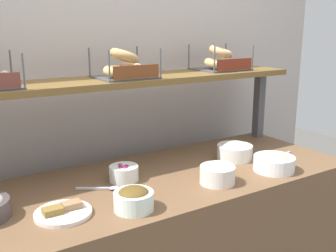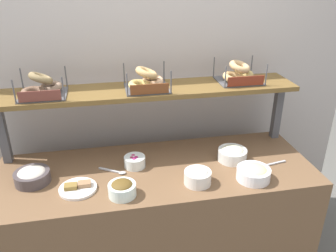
% 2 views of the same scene
% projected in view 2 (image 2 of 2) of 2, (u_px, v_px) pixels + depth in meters
% --- Properties ---
extents(back_wall, '(3.13, 0.06, 2.40)m').
position_uv_depth(back_wall, '(143.00, 86.00, 2.45)').
color(back_wall, '#B6ACA6').
rests_on(back_wall, ground_plane).
extents(deli_counter, '(1.93, 0.70, 0.85)m').
position_uv_depth(deli_counter, '(157.00, 224.00, 2.29)').
color(deli_counter, brown).
rests_on(deli_counter, ground_plane).
extents(shelf_riser_left, '(0.05, 0.05, 0.40)m').
position_uv_depth(shelf_riser_left, '(3.00, 133.00, 2.11)').
color(shelf_riser_left, '#4C4C51').
rests_on(shelf_riser_left, deli_counter).
extents(shelf_riser_right, '(0.05, 0.05, 0.40)m').
position_uv_depth(shelf_riser_right, '(277.00, 111.00, 2.42)').
color(shelf_riser_right, '#4C4C51').
rests_on(shelf_riser_right, deli_counter).
extents(upper_shelf, '(1.89, 0.32, 0.03)m').
position_uv_depth(upper_shelf, '(149.00, 90.00, 2.18)').
color(upper_shelf, brown).
rests_on(upper_shelf, shelf_riser_left).
extents(bowl_scallion_spread, '(0.18, 0.18, 0.09)m').
position_uv_depth(bowl_scallion_spread, '(232.00, 154.00, 2.19)').
color(bowl_scallion_spread, white).
rests_on(bowl_scallion_spread, deli_counter).
extents(bowl_cream_cheese, '(0.15, 0.15, 0.10)m').
position_uv_depth(bowl_cream_cheese, '(198.00, 176.00, 1.96)').
color(bowl_cream_cheese, white).
rests_on(bowl_cream_cheese, deli_counter).
extents(bowl_tuna_salad, '(0.20, 0.20, 0.09)m').
position_uv_depth(bowl_tuna_salad, '(32.00, 176.00, 1.97)').
color(bowl_tuna_salad, '#473E40').
rests_on(bowl_tuna_salad, deli_counter).
extents(bowl_chocolate_spread, '(0.15, 0.15, 0.09)m').
position_uv_depth(bowl_chocolate_spread, '(122.00, 189.00, 1.86)').
color(bowl_chocolate_spread, white).
rests_on(bowl_chocolate_spread, deli_counter).
extents(bowl_beet_salad, '(0.13, 0.13, 0.07)m').
position_uv_depth(bowl_beet_salad, '(135.00, 161.00, 2.13)').
color(bowl_beet_salad, white).
rests_on(bowl_beet_salad, deli_counter).
extents(bowl_egg_salad, '(0.19, 0.19, 0.09)m').
position_uv_depth(bowl_egg_salad, '(254.00, 173.00, 2.00)').
color(bowl_egg_salad, white).
rests_on(bowl_egg_salad, deli_counter).
extents(serving_plate_white, '(0.21, 0.21, 0.04)m').
position_uv_depth(serving_plate_white, '(78.00, 188.00, 1.92)').
color(serving_plate_white, white).
rests_on(serving_plate_white, deli_counter).
extents(serving_spoon_near_plate, '(0.18, 0.05, 0.01)m').
position_uv_depth(serving_spoon_near_plate, '(269.00, 164.00, 2.15)').
color(serving_spoon_near_plate, '#B7B7BC').
rests_on(serving_spoon_near_plate, deli_counter).
extents(serving_spoon_by_edge, '(0.16, 0.11, 0.01)m').
position_uv_depth(serving_spoon_by_edge, '(116.00, 172.00, 2.07)').
color(serving_spoon_by_edge, '#B7B7BC').
rests_on(serving_spoon_by_edge, deli_counter).
extents(bagel_basket_poppy, '(0.28, 0.25, 0.15)m').
position_uv_depth(bagel_basket_poppy, '(42.00, 88.00, 2.02)').
color(bagel_basket_poppy, '#4C4C51').
rests_on(bagel_basket_poppy, upper_shelf).
extents(bagel_basket_plain, '(0.28, 0.26, 0.15)m').
position_uv_depth(bagel_basket_plain, '(147.00, 82.00, 2.13)').
color(bagel_basket_plain, '#4C4C51').
rests_on(bagel_basket_plain, upper_shelf).
extents(bagel_basket_sesame, '(0.29, 0.25, 0.14)m').
position_uv_depth(bagel_basket_sesame, '(239.00, 74.00, 2.27)').
color(bagel_basket_sesame, '#4C4C51').
rests_on(bagel_basket_sesame, upper_shelf).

